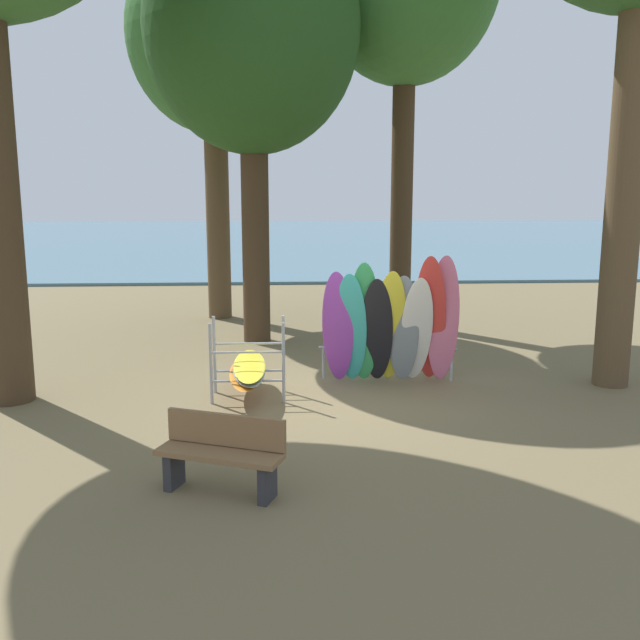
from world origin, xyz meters
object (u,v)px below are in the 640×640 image
object	(u,v)px
tree_far_left_back	(252,31)
park_bench	(222,452)
tree_mid_behind	(213,37)
board_storage_rack	(248,368)
leaning_board_pile	(392,326)

from	to	relation	value
tree_far_left_back	park_bench	world-z (taller)	tree_far_left_back
tree_mid_behind	board_storage_rack	size ratio (longest dim) A/B	4.25
leaning_board_pile	park_bench	size ratio (longest dim) A/B	1.62
board_storage_rack	tree_far_left_back	bearing A→B (deg)	89.85
board_storage_rack	park_bench	world-z (taller)	board_storage_rack
leaning_board_pile	park_bench	world-z (taller)	leaning_board_pile
tree_mid_behind	leaning_board_pile	size ratio (longest dim) A/B	3.85
park_bench	tree_far_left_back	bearing A→B (deg)	88.93
tree_mid_behind	park_bench	distance (m)	12.14
board_storage_rack	park_bench	distance (m)	3.52
park_bench	leaning_board_pile	bearing A→B (deg)	59.02
leaning_board_pile	board_storage_rack	bearing A→B (deg)	-165.39
leaning_board_pile	tree_mid_behind	bearing A→B (deg)	118.03
leaning_board_pile	board_storage_rack	distance (m)	2.48
tree_mid_behind	leaning_board_pile	bearing A→B (deg)	-61.97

